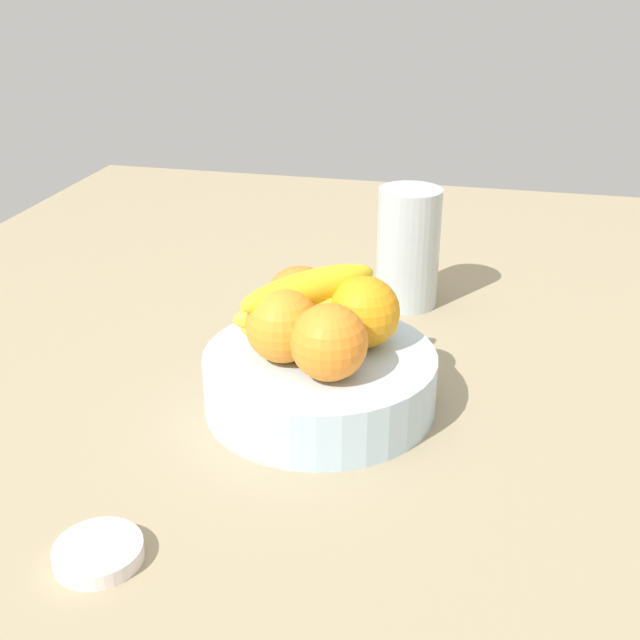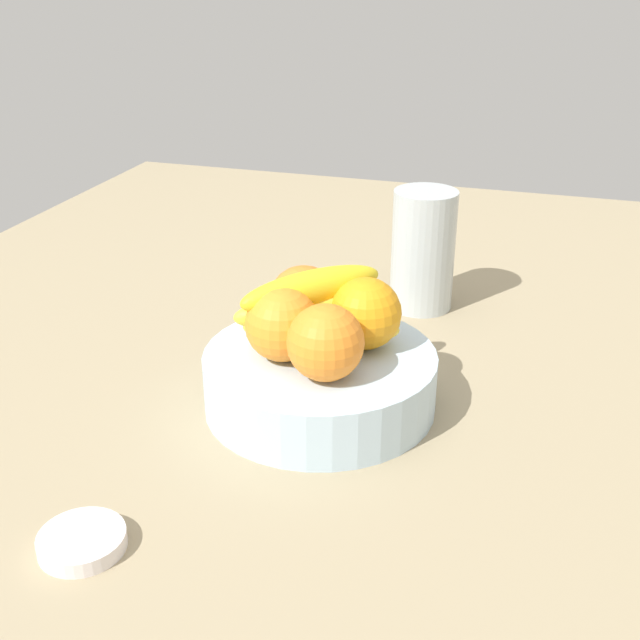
% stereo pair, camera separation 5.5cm
% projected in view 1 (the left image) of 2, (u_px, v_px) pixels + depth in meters
% --- Properties ---
extents(ground_plane, '(1.80, 1.40, 0.03)m').
position_uv_depth(ground_plane, '(318.00, 409.00, 0.90)').
color(ground_plane, gray).
extents(fruit_bowl, '(0.25, 0.25, 0.06)m').
position_uv_depth(fruit_bowl, '(320.00, 380.00, 0.87)').
color(fruit_bowl, silver).
rests_on(fruit_bowl, ground_plane).
extents(orange_front_left, '(0.08, 0.08, 0.08)m').
position_uv_depth(orange_front_left, '(329.00, 342.00, 0.79)').
color(orange_front_left, orange).
rests_on(orange_front_left, fruit_bowl).
extents(orange_front_right, '(0.08, 0.08, 0.08)m').
position_uv_depth(orange_front_right, '(364.00, 312.00, 0.86)').
color(orange_front_right, orange).
rests_on(orange_front_right, fruit_bowl).
extents(orange_center, '(0.08, 0.08, 0.08)m').
position_uv_depth(orange_center, '(300.00, 301.00, 0.89)').
color(orange_center, orange).
rests_on(orange_center, fruit_bowl).
extents(orange_back_left, '(0.08, 0.08, 0.08)m').
position_uv_depth(orange_back_left, '(283.00, 326.00, 0.83)').
color(orange_back_left, orange).
rests_on(orange_back_left, fruit_bowl).
extents(banana_bunch, '(0.15, 0.18, 0.08)m').
position_uv_depth(banana_bunch, '(313.00, 309.00, 0.86)').
color(banana_bunch, yellow).
rests_on(banana_bunch, fruit_bowl).
extents(thermos_tumbler, '(0.09, 0.09, 0.17)m').
position_uv_depth(thermos_tumbler, '(408.00, 248.00, 1.10)').
color(thermos_tumbler, '#B3BDBF').
rests_on(thermos_tumbler, ground_plane).
extents(jar_lid, '(0.07, 0.07, 0.01)m').
position_uv_depth(jar_lid, '(98.00, 553.00, 0.66)').
color(jar_lid, white).
rests_on(jar_lid, ground_plane).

